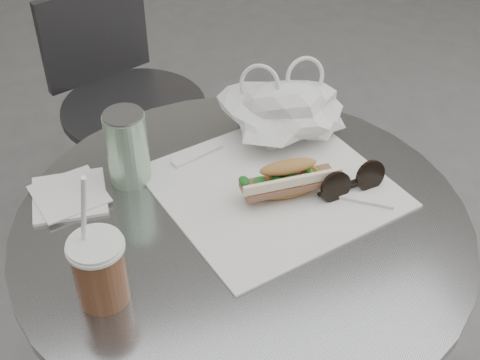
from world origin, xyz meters
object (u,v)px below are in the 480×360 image
object	(u,v)px
cafe_table	(242,325)
chair_far	(131,140)
iced_coffee	(100,270)
drink_can	(127,147)
banh_mi	(288,180)
sunglasses	(352,183)

from	to	relation	value
cafe_table	chair_far	bearing A→B (deg)	94.87
chair_far	iced_coffee	bearing A→B (deg)	60.32
chair_far	drink_can	size ratio (longest dim) A/B	5.45
banh_mi	drink_can	xyz separation A→B (m)	(-0.25, 0.13, 0.03)
cafe_table	chair_far	world-z (taller)	chair_far
chair_far	drink_can	bearing A→B (deg)	63.73
chair_far	banh_mi	distance (m)	0.92
chair_far	cafe_table	bearing A→B (deg)	75.76
cafe_table	drink_can	xyz separation A→B (m)	(-0.15, 0.17, 0.34)
banh_mi	drink_can	distance (m)	0.28
cafe_table	chair_far	distance (m)	0.84
drink_can	iced_coffee	bearing A→B (deg)	-108.99
cafe_table	drink_can	world-z (taller)	drink_can
chair_far	drink_can	xyz separation A→B (m)	(-0.08, -0.66, 0.47)
iced_coffee	sunglasses	size ratio (longest dim) A/B	1.87
cafe_table	iced_coffee	distance (m)	0.42
cafe_table	drink_can	bearing A→B (deg)	132.82
iced_coffee	sunglasses	distance (m)	0.46
drink_can	cafe_table	bearing A→B (deg)	-47.18
chair_far	banh_mi	bearing A→B (deg)	82.65
iced_coffee	drink_can	bearing A→B (deg)	71.01
chair_far	sunglasses	world-z (taller)	sunglasses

